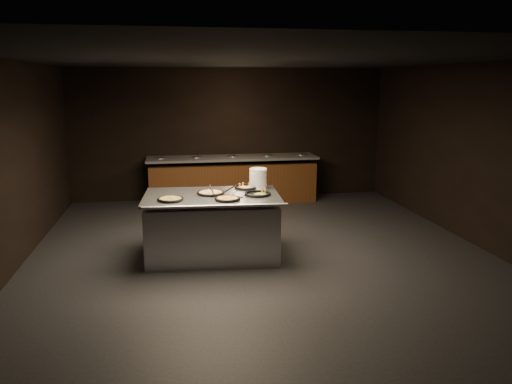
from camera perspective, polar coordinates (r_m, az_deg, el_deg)
room at (r=7.34m, az=0.67°, el=3.56°), size 7.02×8.02×2.92m
salad_bar at (r=10.98m, az=-2.66°, el=1.13°), size 3.70×0.83×1.18m
serving_counter at (r=7.52m, az=-5.01°, el=-4.05°), size 2.06×1.39×0.96m
plate_stack at (r=7.82m, az=0.25°, el=1.56°), size 0.27×0.27×0.31m
pan_veggie_whole at (r=7.11m, az=-9.75°, el=-0.81°), size 0.37×0.37×0.04m
pan_cheese_whole at (r=7.44m, az=-5.21°, el=-0.09°), size 0.41×0.41×0.04m
pan_cheese_slices_a at (r=7.83m, az=-1.10°, el=0.57°), size 0.38×0.38×0.04m
pan_cheese_slices_b at (r=7.05m, az=-3.27°, el=-0.76°), size 0.37×0.37×0.04m
pan_veggie_slices at (r=7.35m, az=0.18°, el=-0.20°), size 0.40×0.40×0.04m
server_left at (r=7.31m, az=-5.22°, el=0.11°), size 0.15×0.31×0.16m
server_right at (r=7.20m, az=-2.90°, el=0.03°), size 0.34×0.10×0.16m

